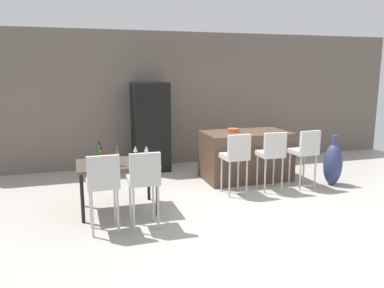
{
  "coord_description": "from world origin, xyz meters",
  "views": [
    {
      "loc": [
        -2.6,
        -5.58,
        2.08
      ],
      "look_at": [
        -0.74,
        0.5,
        0.85
      ],
      "focal_mm": 35.72,
      "sensor_mm": 36.0,
      "label": 1
    }
  ],
  "objects_px": {
    "bar_chair_right": "(306,150)",
    "wine_glass_near": "(135,149)",
    "wine_bottle_right": "(100,158)",
    "dining_chair_far": "(144,178)",
    "wine_glass_left": "(146,149)",
    "fruit_bowl": "(233,130)",
    "kitchen_island": "(245,155)",
    "bar_chair_left": "(236,154)",
    "wine_bottle_middle": "(98,160)",
    "wine_bottle_inner": "(100,154)",
    "floor_vase": "(333,164)",
    "dining_chair_near": "(103,181)",
    "potted_plant": "(278,144)",
    "wine_bottle_far": "(117,158)",
    "refrigerator": "(150,127)",
    "dining_table": "(117,168)",
    "bar_chair_middle": "(272,152)"
  },
  "relations": [
    {
      "from": "wine_bottle_middle",
      "to": "wine_bottle_inner",
      "type": "bearing_deg",
      "value": 83.49
    },
    {
      "from": "bar_chair_left",
      "to": "wine_bottle_right",
      "type": "relative_size",
      "value": 3.52
    },
    {
      "from": "dining_chair_far",
      "to": "floor_vase",
      "type": "relative_size",
      "value": 1.14
    },
    {
      "from": "wine_glass_left",
      "to": "potted_plant",
      "type": "distance_m",
      "value": 4.02
    },
    {
      "from": "bar_chair_left",
      "to": "dining_table",
      "type": "height_order",
      "value": "bar_chair_left"
    },
    {
      "from": "bar_chair_middle",
      "to": "wine_bottle_inner",
      "type": "xyz_separation_m",
      "value": [
        -2.88,
        0.02,
        0.15
      ]
    },
    {
      "from": "wine_bottle_right",
      "to": "wine_bottle_inner",
      "type": "xyz_separation_m",
      "value": [
        0.02,
        0.32,
        -0.01
      ]
    },
    {
      "from": "fruit_bowl",
      "to": "bar_chair_right",
      "type": "bearing_deg",
      "value": -42.25
    },
    {
      "from": "kitchen_island",
      "to": "wine_glass_left",
      "type": "relative_size",
      "value": 9.38
    },
    {
      "from": "wine_bottle_far",
      "to": "refrigerator",
      "type": "bearing_deg",
      "value": 68.72
    },
    {
      "from": "kitchen_island",
      "to": "fruit_bowl",
      "type": "height_order",
      "value": "fruit_bowl"
    },
    {
      "from": "wine_glass_left",
      "to": "floor_vase",
      "type": "height_order",
      "value": "floor_vase"
    },
    {
      "from": "wine_bottle_right",
      "to": "wine_glass_left",
      "type": "xyz_separation_m",
      "value": [
        0.74,
        0.39,
        0.01
      ]
    },
    {
      "from": "wine_bottle_inner",
      "to": "wine_bottle_middle",
      "type": "xyz_separation_m",
      "value": [
        -0.06,
        -0.53,
        0.02
      ]
    },
    {
      "from": "wine_bottle_middle",
      "to": "fruit_bowl",
      "type": "relative_size",
      "value": 1.59
    },
    {
      "from": "potted_plant",
      "to": "floor_vase",
      "type": "bearing_deg",
      "value": -90.93
    },
    {
      "from": "bar_chair_right",
      "to": "wine_glass_near",
      "type": "height_order",
      "value": "bar_chair_right"
    },
    {
      "from": "wine_bottle_right",
      "to": "wine_glass_near",
      "type": "relative_size",
      "value": 1.72
    },
    {
      "from": "dining_chair_near",
      "to": "bar_chair_right",
      "type": "bearing_deg",
      "value": 14.77
    },
    {
      "from": "bar_chair_middle",
      "to": "wine_bottle_middle",
      "type": "distance_m",
      "value": 2.99
    },
    {
      "from": "bar_chair_middle",
      "to": "fruit_bowl",
      "type": "xyz_separation_m",
      "value": [
        -0.34,
        0.92,
        0.26
      ]
    },
    {
      "from": "wine_glass_left",
      "to": "potted_plant",
      "type": "bearing_deg",
      "value": 29.65
    },
    {
      "from": "floor_vase",
      "to": "potted_plant",
      "type": "height_order",
      "value": "floor_vase"
    },
    {
      "from": "fruit_bowl",
      "to": "wine_glass_left",
      "type": "bearing_deg",
      "value": -155.53
    },
    {
      "from": "dining_table",
      "to": "bar_chair_right",
      "type": "bearing_deg",
      "value": 3.07
    },
    {
      "from": "wine_bottle_middle",
      "to": "bar_chair_left",
      "type": "bearing_deg",
      "value": 12.82
    },
    {
      "from": "kitchen_island",
      "to": "dining_chair_far",
      "type": "height_order",
      "value": "dining_chair_far"
    },
    {
      "from": "wine_bottle_right",
      "to": "floor_vase",
      "type": "bearing_deg",
      "value": 4.32
    },
    {
      "from": "dining_chair_far",
      "to": "wine_bottle_far",
      "type": "relative_size",
      "value": 3.68
    },
    {
      "from": "wine_bottle_middle",
      "to": "floor_vase",
      "type": "xyz_separation_m",
      "value": [
        4.21,
        0.53,
        -0.48
      ]
    },
    {
      "from": "bar_chair_right",
      "to": "wine_bottle_middle",
      "type": "bearing_deg",
      "value": -171.84
    },
    {
      "from": "wine_bottle_right",
      "to": "bar_chair_right",
      "type": "bearing_deg",
      "value": 4.85
    },
    {
      "from": "bar_chair_right",
      "to": "wine_bottle_middle",
      "type": "distance_m",
      "value": 3.65
    },
    {
      "from": "wine_glass_left",
      "to": "fruit_bowl",
      "type": "height_order",
      "value": "fruit_bowl"
    },
    {
      "from": "bar_chair_middle",
      "to": "potted_plant",
      "type": "relative_size",
      "value": 1.67
    },
    {
      "from": "dining_chair_near",
      "to": "wine_bottle_right",
      "type": "xyz_separation_m",
      "value": [
        0.01,
        0.64,
        0.16
      ]
    },
    {
      "from": "wine_bottle_right",
      "to": "dining_chair_far",
      "type": "bearing_deg",
      "value": -50.94
    },
    {
      "from": "dining_table",
      "to": "dining_chair_near",
      "type": "height_order",
      "value": "dining_chair_near"
    },
    {
      "from": "wine_glass_near",
      "to": "wine_bottle_far",
      "type": "bearing_deg",
      "value": -124.11
    },
    {
      "from": "bar_chair_left",
      "to": "bar_chair_right",
      "type": "xyz_separation_m",
      "value": [
        1.33,
        0.0,
        0.0
      ]
    },
    {
      "from": "wine_bottle_inner",
      "to": "dining_chair_far",
      "type": "bearing_deg",
      "value": -62.57
    },
    {
      "from": "wine_glass_left",
      "to": "fruit_bowl",
      "type": "distance_m",
      "value": 2.0
    },
    {
      "from": "dining_table",
      "to": "refrigerator",
      "type": "distance_m",
      "value": 2.45
    },
    {
      "from": "bar_chair_left",
      "to": "wine_glass_left",
      "type": "relative_size",
      "value": 6.03
    },
    {
      "from": "kitchen_island",
      "to": "wine_bottle_right",
      "type": "xyz_separation_m",
      "value": [
        -2.81,
        -1.16,
        0.4
      ]
    },
    {
      "from": "wine_bottle_inner",
      "to": "floor_vase",
      "type": "height_order",
      "value": "wine_bottle_inner"
    },
    {
      "from": "bar_chair_left",
      "to": "wine_bottle_middle",
      "type": "height_order",
      "value": "wine_bottle_middle"
    },
    {
      "from": "bar_chair_middle",
      "to": "wine_bottle_middle",
      "type": "bearing_deg",
      "value": -170.03
    },
    {
      "from": "bar_chair_right",
      "to": "floor_vase",
      "type": "distance_m",
      "value": 0.68
    },
    {
      "from": "kitchen_island",
      "to": "bar_chair_left",
      "type": "xyz_separation_m",
      "value": [
        -0.57,
        -0.86,
        0.24
      ]
    }
  ]
}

